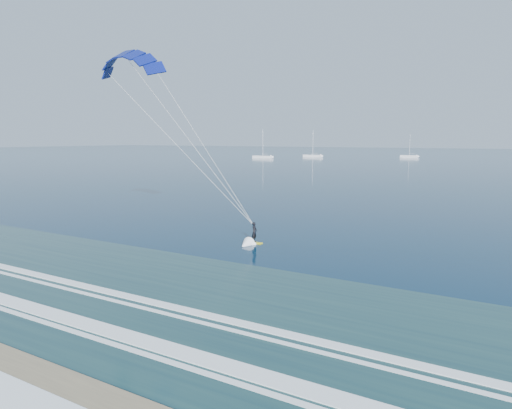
{
  "coord_description": "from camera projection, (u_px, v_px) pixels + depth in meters",
  "views": [
    {
      "loc": [
        17.38,
        -9.11,
        9.33
      ],
      "look_at": [
        -1.1,
        22.71,
        3.97
      ],
      "focal_mm": 32.0,
      "sensor_mm": 36.0,
      "label": 1
    }
  ],
  "objects": [
    {
      "name": "sailboat_0",
      "position": [
        263.0,
        157.0,
        214.28
      ],
      "size": [
        10.16,
        2.4,
        13.62
      ],
      "color": "silver",
      "rests_on": "ground"
    },
    {
      "name": "sailboat_2",
      "position": [
        409.0,
        156.0,
        220.31
      ],
      "size": [
        8.24,
        2.4,
        11.18
      ],
      "color": "silver",
      "rests_on": "ground"
    },
    {
      "name": "kitesurfer_rig",
      "position": [
        186.0,
        137.0,
        40.81
      ],
      "size": [
        16.97,
        5.83,
        18.34
      ],
      "color": "gold",
      "rests_on": "ground"
    },
    {
      "name": "sailboat_1",
      "position": [
        313.0,
        156.0,
        226.57
      ],
      "size": [
        9.75,
        2.4,
        13.24
      ],
      "color": "silver",
      "rests_on": "ground"
    }
  ]
}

